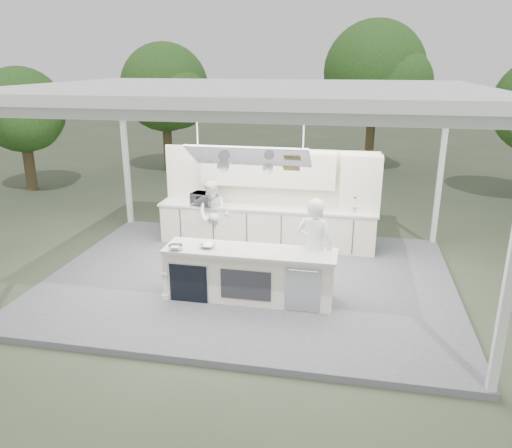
% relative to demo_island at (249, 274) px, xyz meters
% --- Properties ---
extents(ground, '(90.00, 90.00, 0.00)m').
position_rel_demo_island_xyz_m(ground, '(-0.18, 0.91, -0.60)').
color(ground, '#3E4A33').
rests_on(ground, ground).
extents(stage_deck, '(8.00, 6.00, 0.12)m').
position_rel_demo_island_xyz_m(stage_deck, '(-0.18, 0.91, -0.54)').
color(stage_deck, slate).
rests_on(stage_deck, ground).
extents(tent, '(8.20, 6.20, 3.86)m').
position_rel_demo_island_xyz_m(tent, '(-0.18, 0.90, 3.11)').
color(tent, white).
rests_on(tent, ground).
extents(demo_island, '(3.10, 0.79, 0.95)m').
position_rel_demo_island_xyz_m(demo_island, '(0.00, 0.00, 0.00)').
color(demo_island, beige).
rests_on(demo_island, stage_deck).
extents(back_counter, '(5.08, 0.72, 0.95)m').
position_rel_demo_island_xyz_m(back_counter, '(-0.18, 2.81, 0.00)').
color(back_counter, beige).
rests_on(back_counter, stage_deck).
extents(back_wall_unit, '(5.05, 0.48, 2.25)m').
position_rel_demo_island_xyz_m(back_wall_unit, '(0.27, 3.03, 0.98)').
color(back_wall_unit, beige).
rests_on(back_wall_unit, stage_deck).
extents(tree_cluster, '(19.55, 9.40, 5.85)m').
position_rel_demo_island_xyz_m(tree_cluster, '(-0.34, 10.68, 2.69)').
color(tree_cluster, '#4D3E26').
rests_on(tree_cluster, ground).
extents(head_chef, '(0.78, 0.61, 1.88)m').
position_rel_demo_island_xyz_m(head_chef, '(1.14, 0.33, 0.46)').
color(head_chef, white).
rests_on(head_chef, stage_deck).
extents(sous_chef, '(0.82, 0.67, 1.57)m').
position_rel_demo_island_xyz_m(sous_chef, '(-1.36, 2.46, 0.31)').
color(sous_chef, white).
rests_on(sous_chef, stage_deck).
extents(toaster_oven, '(0.61, 0.49, 0.30)m').
position_rel_demo_island_xyz_m(toaster_oven, '(-1.63, 2.61, 0.62)').
color(toaster_oven, silver).
rests_on(toaster_oven, back_counter).
extents(bowl_large, '(0.28, 0.28, 0.07)m').
position_rel_demo_island_xyz_m(bowl_large, '(-0.75, -0.03, 0.51)').
color(bowl_large, '#ACAEB3').
rests_on(bowl_large, demo_island).
extents(bowl_small, '(0.35, 0.35, 0.08)m').
position_rel_demo_island_xyz_m(bowl_small, '(-1.28, -0.24, 0.51)').
color(bowl_small, '#B4B5BB').
rests_on(bowl_small, demo_island).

